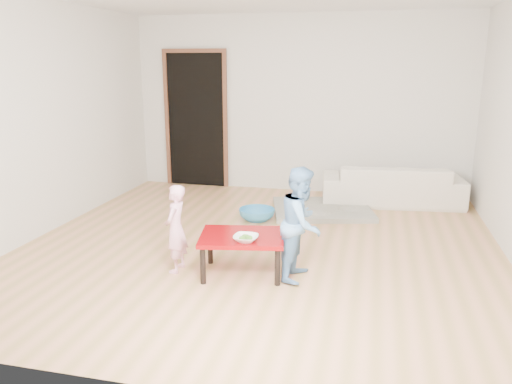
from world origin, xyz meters
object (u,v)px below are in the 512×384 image
at_px(bowl, 246,238).
at_px(basin, 257,214).
at_px(child_pink, 176,229).
at_px(child_blue, 302,223).
at_px(red_table, 242,254).
at_px(sofa, 392,184).

distance_m(bowl, basin, 1.83).
bearing_deg(child_pink, child_blue, 95.21).
bearing_deg(red_table, child_pink, -173.19).
relative_size(red_table, bowl, 3.48).
relative_size(bowl, basin, 0.48).
bearing_deg(sofa, child_blue, 66.19).
distance_m(sofa, bowl, 3.23).
bearing_deg(bowl, child_blue, 23.67).
bearing_deg(child_blue, bowl, 121.39).
relative_size(red_table, basin, 1.69).
relative_size(sofa, child_pink, 2.27).
distance_m(red_table, child_pink, 0.66).
distance_m(child_blue, basin, 1.81).
bearing_deg(red_table, basin, 98.57).
bearing_deg(basin, child_blue, -63.45).
bearing_deg(sofa, bowl, 59.39).
distance_m(red_table, bowl, 0.27).
bearing_deg(basin, sofa, 35.37).
height_order(red_table, basin, red_table).
bearing_deg(basin, red_table, -81.43).
distance_m(sofa, child_pink, 3.50).
xyz_separation_m(red_table, basin, (-0.24, 1.62, -0.12)).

